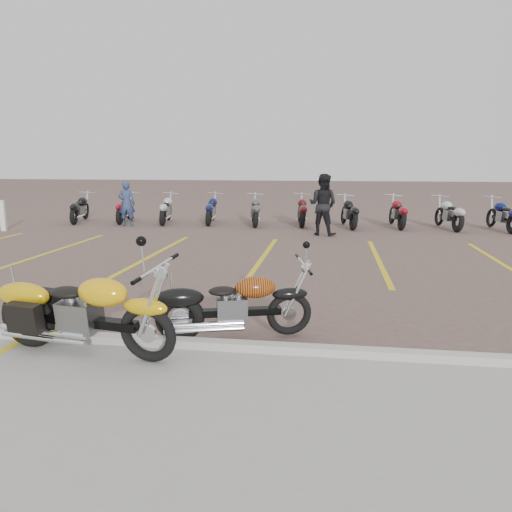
{
  "coord_description": "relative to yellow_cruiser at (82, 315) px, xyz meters",
  "views": [
    {
      "loc": [
        1.57,
        -7.63,
        2.28
      ],
      "look_at": [
        0.39,
        0.24,
        0.75
      ],
      "focal_mm": 35.0,
      "sensor_mm": 36.0,
      "label": 1
    }
  ],
  "objects": [
    {
      "name": "curb",
      "position": [
        1.3,
        0.35,
        -0.43
      ],
      "size": [
        60.0,
        0.18,
        0.12
      ],
      "primitive_type": "cube",
      "color": "#ADAAA3",
      "rests_on": "ground"
    },
    {
      "name": "person_b",
      "position": [
        2.63,
        10.2,
        0.46
      ],
      "size": [
        1.11,
        0.99,
        1.88
      ],
      "primitive_type": "imported",
      "rotation": [
        0.0,
        0.0,
        2.78
      ],
      "color": "black",
      "rests_on": "ground"
    },
    {
      "name": "flame_cruiser",
      "position": [
        1.64,
        0.77,
        -0.07
      ],
      "size": [
        1.97,
        0.7,
        0.83
      ],
      "rotation": [
        0.09,
        0.0,
        0.29
      ],
      "color": "black",
      "rests_on": "ground"
    },
    {
      "name": "bollard",
      "position": [
        -7.76,
        9.6,
        0.01
      ],
      "size": [
        0.19,
        0.19,
        1.0
      ],
      "primitive_type": "cube",
      "rotation": [
        0.0,
        0.0,
        0.28
      ],
      "color": "silver",
      "rests_on": "ground"
    },
    {
      "name": "ground",
      "position": [
        1.3,
        2.35,
        -0.49
      ],
      "size": [
        100.0,
        100.0,
        0.0
      ],
      "primitive_type": "plane",
      "color": "brown",
      "rests_on": "ground"
    },
    {
      "name": "bg_bike_row",
      "position": [
        1.0,
        12.21,
        0.06
      ],
      "size": [
        15.73,
        2.06,
        1.1
      ],
      "color": "black",
      "rests_on": "ground"
    },
    {
      "name": "yellow_cruiser",
      "position": [
        0.0,
        0.0,
        0.0
      ],
      "size": [
        2.37,
        0.56,
        0.98
      ],
      "rotation": [
        0.11,
        0.0,
        -0.16
      ],
      "color": "black",
      "rests_on": "ground"
    },
    {
      "name": "concrete_apron",
      "position": [
        1.3,
        -2.15,
        -0.48
      ],
      "size": [
        60.0,
        5.0,
        0.01
      ],
      "primitive_type": "cube",
      "color": "#9E9B93",
      "rests_on": "ground"
    },
    {
      "name": "parking_stripes",
      "position": [
        1.3,
        6.35,
        -0.48
      ],
      "size": [
        38.0,
        5.5,
        0.01
      ],
      "primitive_type": null,
      "color": "gold",
      "rests_on": "ground"
    },
    {
      "name": "person_a",
      "position": [
        -4.2,
        11.33,
        0.3
      ],
      "size": [
        0.64,
        0.48,
        1.58
      ],
      "primitive_type": "imported",
      "rotation": [
        0.0,
        0.0,
        3.33
      ],
      "color": "navy",
      "rests_on": "ground"
    }
  ]
}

